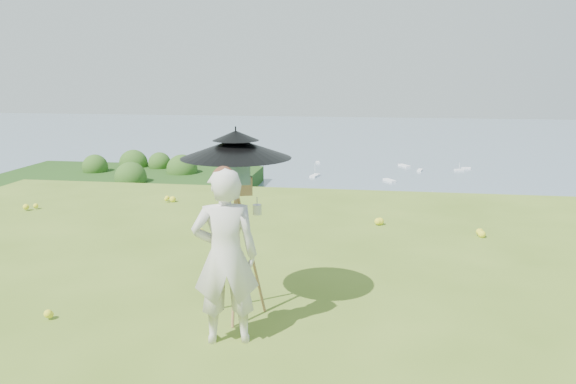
# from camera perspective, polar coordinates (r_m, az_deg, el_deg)

# --- Properties ---
(ground) EXTENTS (14.00, 14.00, 0.00)m
(ground) POSITION_cam_1_polar(r_m,az_deg,el_deg) (6.96, -8.48, -11.20)
(ground) COLOR #577621
(ground) RESTS_ON ground
(shoreline_tier) EXTENTS (170.00, 28.00, 8.00)m
(shoreline_tier) POSITION_cam_1_polar(r_m,az_deg,el_deg) (89.90, 6.79, -13.47)
(shoreline_tier) COLOR #655D51
(shoreline_tier) RESTS_ON bay_water
(bay_water) EXTENTS (700.00, 700.00, 0.00)m
(bay_water) POSITION_cam_1_polar(r_m,az_deg,el_deg) (248.83, 8.17, 3.54)
(bay_water) COLOR slate
(bay_water) RESTS_ON ground
(peninsula) EXTENTS (90.00, 60.00, 12.00)m
(peninsula) POSITION_cam_1_polar(r_m,az_deg,el_deg) (181.33, -16.57, 1.56)
(peninsula) COLOR #1A390F
(peninsula) RESTS_ON bay_water
(slope_trees) EXTENTS (110.00, 50.00, 6.00)m
(slope_trees) POSITION_cam_1_polar(r_m,az_deg,el_deg) (44.80, 5.60, -11.24)
(slope_trees) COLOR #255018
(slope_trees) RESTS_ON forest_slope
(harbor_town) EXTENTS (110.00, 22.00, 5.00)m
(harbor_town) POSITION_cam_1_polar(r_m,az_deg,el_deg) (87.29, 6.90, -9.62)
(harbor_town) COLOR beige
(harbor_town) RESTS_ON shoreline_tier
(moored_boats) EXTENTS (140.00, 140.00, 0.70)m
(moored_boats) POSITION_cam_1_polar(r_m,az_deg,el_deg) (171.62, 3.67, -0.12)
(moored_boats) COLOR white
(moored_boats) RESTS_ON bay_water
(wildflowers) EXTENTS (10.00, 10.50, 0.12)m
(wildflowers) POSITION_cam_1_polar(r_m,az_deg,el_deg) (7.16, -7.91, -9.98)
(wildflowers) COLOR yellow
(wildflowers) RESTS_ON ground
(painter) EXTENTS (0.76, 0.59, 1.83)m
(painter) POSITION_cam_1_polar(r_m,az_deg,el_deg) (5.73, -6.37, -6.54)
(painter) COLOR beige
(painter) RESTS_ON ground
(field_easel) EXTENTS (0.85, 0.85, 1.76)m
(field_easel) POSITION_cam_1_polar(r_m,az_deg,el_deg) (6.31, -5.13, -5.08)
(field_easel) COLOR #A36A44
(field_easel) RESTS_ON ground
(sun_umbrella) EXTENTS (1.52, 1.52, 0.72)m
(sun_umbrella) POSITION_cam_1_polar(r_m,az_deg,el_deg) (6.13, -5.29, 3.32)
(sun_umbrella) COLOR black
(sun_umbrella) RESTS_ON field_easel
(painter_cap) EXTENTS (0.29, 0.32, 0.10)m
(painter_cap) POSITION_cam_1_polar(r_m,az_deg,el_deg) (5.52, -6.58, 1.96)
(painter_cap) COLOR #DA777E
(painter_cap) RESTS_ON painter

